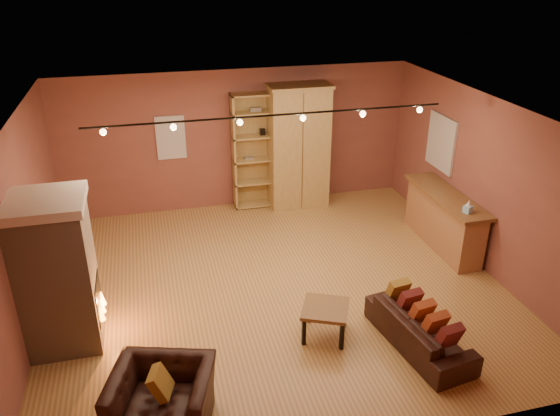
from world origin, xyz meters
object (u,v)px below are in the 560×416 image
object	(u,v)px
fireplace	(58,273)
armoire	(298,146)
loveseat	(420,324)
coffee_table	(325,311)
bar_counter	(443,220)
bookcase	(256,150)
armchair	(161,391)

from	to	relation	value
fireplace	armoire	distance (m)	5.51
loveseat	coffee_table	world-z (taller)	loveseat
bar_counter	coffee_table	size ratio (longest dim) A/B	2.58
loveseat	coffee_table	size ratio (longest dim) A/B	2.17
bookcase	armoire	world-z (taller)	armoire
bookcase	coffee_table	world-z (taller)	bookcase
bookcase	armoire	size ratio (longest dim) A/B	0.94
fireplace	bar_counter	bearing A→B (deg)	10.46
armoire	armchair	size ratio (longest dim) A/B	2.02
fireplace	bookcase	size ratio (longest dim) A/B	0.90
armoire	loveseat	size ratio (longest dim) A/B	1.44
bookcase	loveseat	xyz separation A→B (m)	(1.15, -5.00, -0.85)
fireplace	bar_counter	distance (m)	6.37
fireplace	loveseat	distance (m)	4.78
bar_counter	armchair	xyz separation A→B (m)	(-5.08, -2.97, -0.03)
armoire	armchair	distance (m)	6.22
armoire	bar_counter	bearing A→B (deg)	-49.76
bookcase	bar_counter	distance (m)	3.90
fireplace	bookcase	world-z (taller)	bookcase
armoire	coffee_table	bearing A→B (deg)	-100.95
armoire	loveseat	distance (m)	4.90
bar_counter	coffee_table	world-z (taller)	bar_counter
armchair	coffee_table	size ratio (longest dim) A/B	1.54
bookcase	armoire	bearing A→B (deg)	-13.25
fireplace	armchair	world-z (taller)	fireplace
bar_counter	coffee_table	xyz separation A→B (m)	(-2.84, -1.92, -0.12)
armoire	bar_counter	world-z (taller)	armoire
fireplace	coffee_table	world-z (taller)	fireplace
bar_counter	loveseat	distance (m)	2.97
armchair	coffee_table	world-z (taller)	armchair
bookcase	bar_counter	size ratio (longest dim) A/B	1.13
fireplace	armchair	distance (m)	2.24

